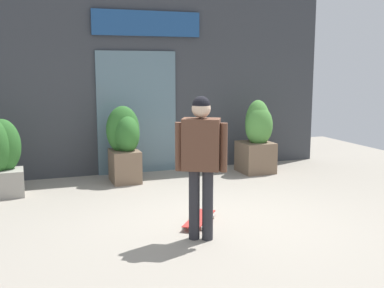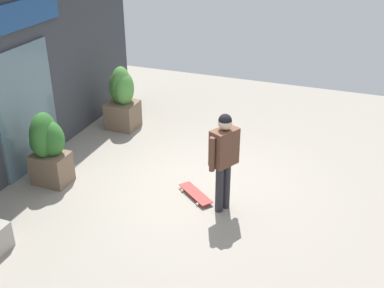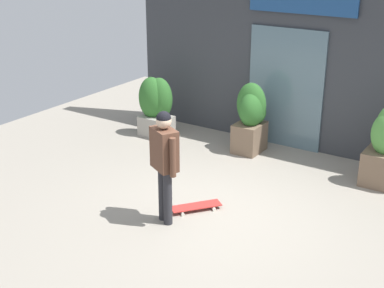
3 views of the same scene
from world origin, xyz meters
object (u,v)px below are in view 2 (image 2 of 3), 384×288
(skateboarder, at_px, (224,153))
(skateboard, at_px, (196,193))
(planter_box_left, at_px, (47,146))
(planter_box_mid, at_px, (122,96))

(skateboarder, height_order, skateboard, skateboarder)
(skateboard, bearing_deg, planter_box_left, 47.54)
(skateboard, bearing_deg, skateboarder, -160.94)
(skateboard, relative_size, planter_box_mid, 0.53)
(skateboarder, height_order, planter_box_left, skateboarder)
(skateboarder, distance_m, planter_box_left, 3.18)
(skateboard, distance_m, planter_box_mid, 3.36)
(skateboard, height_order, planter_box_mid, planter_box_mid)
(skateboard, xyz_separation_m, planter_box_left, (-0.44, 2.62, 0.66))
(planter_box_left, relative_size, planter_box_mid, 0.96)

